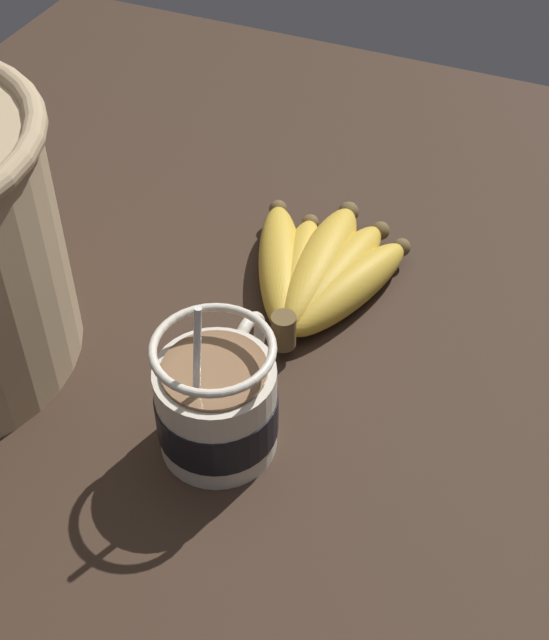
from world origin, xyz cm
name	(u,v)px	position (x,y,z in cm)	size (l,w,h in cm)	color
table	(296,412)	(0.00, 0.00, 1.41)	(111.14, 111.14, 2.81)	#332319
coffee_mug	(217,404)	(-5.80, 3.70, 6.96)	(12.41, 8.74, 14.87)	beige
banana_bunch	(317,273)	(12.48, 3.20, 4.74)	(19.34, 15.63, 4.37)	brown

